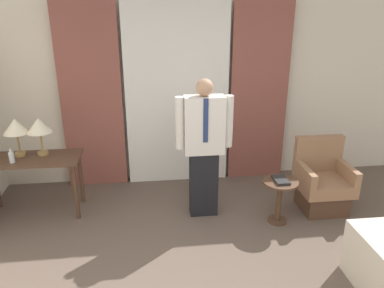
{
  "coord_description": "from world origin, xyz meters",
  "views": [
    {
      "loc": [
        -0.41,
        -2.39,
        2.52
      ],
      "look_at": [
        0.07,
        1.59,
        1.01
      ],
      "focal_mm": 35.0,
      "sensor_mm": 36.0,
      "label": 1
    }
  ],
  "objects_px": {
    "book": "(281,180)",
    "bottle_by_lamp": "(12,157)",
    "side_table": "(279,194)",
    "person": "(204,145)",
    "table_lamp_left": "(16,127)",
    "desk": "(31,167)",
    "armchair": "(322,184)",
    "table_lamp_right": "(39,127)"
  },
  "relations": [
    {
      "from": "person",
      "to": "table_lamp_left",
      "type": "bearing_deg",
      "value": 170.76
    },
    {
      "from": "side_table",
      "to": "book",
      "type": "distance_m",
      "value": 0.19
    },
    {
      "from": "person",
      "to": "side_table",
      "type": "bearing_deg",
      "value": -19.43
    },
    {
      "from": "table_lamp_left",
      "to": "side_table",
      "type": "relative_size",
      "value": 0.86
    },
    {
      "from": "armchair",
      "to": "side_table",
      "type": "distance_m",
      "value": 0.72
    },
    {
      "from": "bottle_by_lamp",
      "to": "person",
      "type": "distance_m",
      "value": 2.27
    },
    {
      "from": "table_lamp_left",
      "to": "book",
      "type": "height_order",
      "value": "table_lamp_left"
    },
    {
      "from": "desk",
      "to": "book",
      "type": "xyz_separation_m",
      "value": [
        2.98,
        -0.58,
        -0.07
      ]
    },
    {
      "from": "table_lamp_right",
      "to": "bottle_by_lamp",
      "type": "relative_size",
      "value": 2.76
    },
    {
      "from": "side_table",
      "to": "table_lamp_left",
      "type": "bearing_deg",
      "value": 167.81
    },
    {
      "from": "person",
      "to": "book",
      "type": "distance_m",
      "value": 1.0
    },
    {
      "from": "armchair",
      "to": "person",
      "type": "bearing_deg",
      "value": 178.4
    },
    {
      "from": "desk",
      "to": "armchair",
      "type": "relative_size",
      "value": 1.3
    },
    {
      "from": "person",
      "to": "side_table",
      "type": "relative_size",
      "value": 3.14
    },
    {
      "from": "desk",
      "to": "person",
      "type": "xyz_separation_m",
      "value": [
        2.1,
        -0.27,
        0.3
      ]
    },
    {
      "from": "desk",
      "to": "table_lamp_left",
      "type": "xyz_separation_m",
      "value": [
        -0.14,
        0.09,
        0.49
      ]
    },
    {
      "from": "desk",
      "to": "book",
      "type": "bearing_deg",
      "value": -10.98
    },
    {
      "from": "side_table",
      "to": "book",
      "type": "xyz_separation_m",
      "value": [
        0.0,
        0.0,
        0.19
      ]
    },
    {
      "from": "bottle_by_lamp",
      "to": "person",
      "type": "height_order",
      "value": "person"
    },
    {
      "from": "desk",
      "to": "bottle_by_lamp",
      "type": "relative_size",
      "value": 6.96
    },
    {
      "from": "table_lamp_left",
      "to": "side_table",
      "type": "xyz_separation_m",
      "value": [
        3.11,
        -0.67,
        -0.75
      ]
    },
    {
      "from": "desk",
      "to": "side_table",
      "type": "distance_m",
      "value": 3.04
    },
    {
      "from": "table_lamp_right",
      "to": "armchair",
      "type": "height_order",
      "value": "table_lamp_right"
    },
    {
      "from": "side_table",
      "to": "table_lamp_right",
      "type": "bearing_deg",
      "value": 166.69
    },
    {
      "from": "table_lamp_left",
      "to": "bottle_by_lamp",
      "type": "xyz_separation_m",
      "value": [
        -0.03,
        -0.22,
        -0.3
      ]
    },
    {
      "from": "table_lamp_left",
      "to": "person",
      "type": "relative_size",
      "value": 0.27
    },
    {
      "from": "side_table",
      "to": "book",
      "type": "height_order",
      "value": "book"
    },
    {
      "from": "table_lamp_left",
      "to": "side_table",
      "type": "height_order",
      "value": "table_lamp_left"
    },
    {
      "from": "book",
      "to": "person",
      "type": "bearing_deg",
      "value": 160.59
    },
    {
      "from": "table_lamp_right",
      "to": "side_table",
      "type": "xyz_separation_m",
      "value": [
        2.84,
        -0.67,
        -0.75
      ]
    },
    {
      "from": "armchair",
      "to": "desk",
      "type": "bearing_deg",
      "value": 175.1
    },
    {
      "from": "desk",
      "to": "person",
      "type": "bearing_deg",
      "value": -7.3
    },
    {
      "from": "armchair",
      "to": "book",
      "type": "bearing_deg",
      "value": -158.23
    },
    {
      "from": "desk",
      "to": "person",
      "type": "height_order",
      "value": "person"
    },
    {
      "from": "desk",
      "to": "bottle_by_lamp",
      "type": "height_order",
      "value": "bottle_by_lamp"
    },
    {
      "from": "book",
      "to": "side_table",
      "type": "bearing_deg",
      "value": -161.68
    },
    {
      "from": "desk",
      "to": "table_lamp_right",
      "type": "height_order",
      "value": "table_lamp_right"
    },
    {
      "from": "table_lamp_left",
      "to": "side_table",
      "type": "bearing_deg",
      "value": -12.19
    },
    {
      "from": "book",
      "to": "table_lamp_left",
      "type": "bearing_deg",
      "value": 167.81
    },
    {
      "from": "book",
      "to": "bottle_by_lamp",
      "type": "bearing_deg",
      "value": 171.75
    },
    {
      "from": "table_lamp_left",
      "to": "bottle_by_lamp",
      "type": "bearing_deg",
      "value": -97.29
    },
    {
      "from": "bottle_by_lamp",
      "to": "book",
      "type": "bearing_deg",
      "value": -8.25
    }
  ]
}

